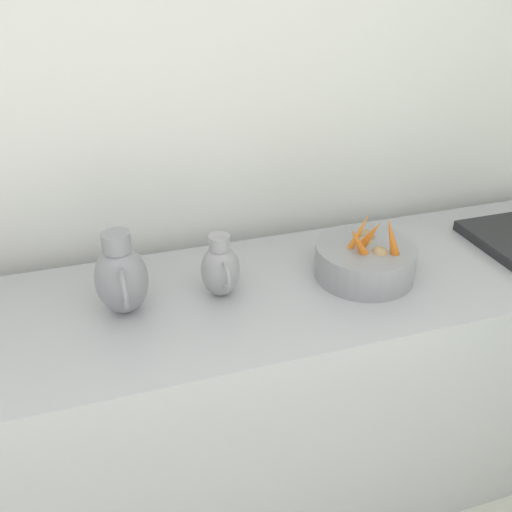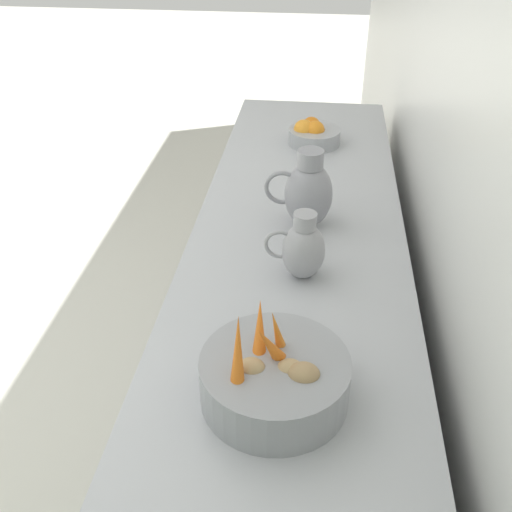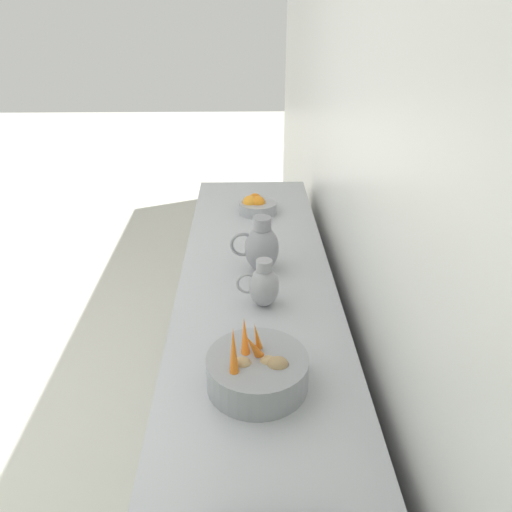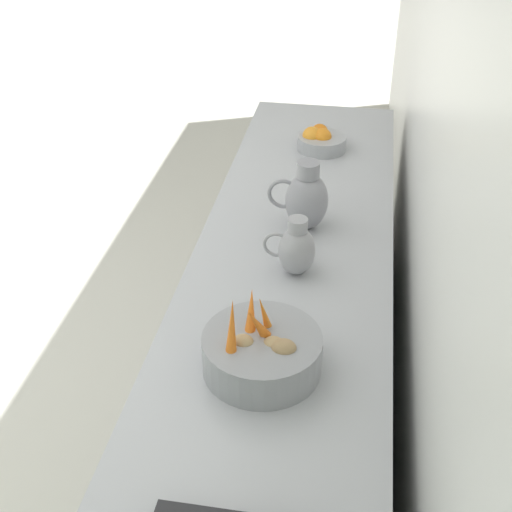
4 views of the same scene
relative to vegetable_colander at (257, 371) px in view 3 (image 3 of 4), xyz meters
name	(u,v)px [view 3 (image 3 of 4)]	position (x,y,z in m)	size (l,w,h in m)	color
tile_wall_left	(445,228)	(-0.46, 0.10, 0.53)	(0.10, 9.05, 3.00)	white
prep_counter	(258,403)	(-0.01, -0.40, -0.52)	(0.67, 3.06, 0.91)	#ADAFB5
vegetable_colander	(257,371)	(0.00, 0.00, 0.00)	(0.32, 0.32, 0.24)	gray
orange_bowl	(257,205)	(-0.03, -1.41, -0.02)	(0.21, 0.21, 0.10)	#9EA0A5
metal_pitcher_tall	(261,247)	(-0.04, -0.75, 0.06)	(0.21, 0.15, 0.25)	gray
metal_pitcher_short	(263,285)	(-0.04, -0.46, 0.03)	(0.17, 0.12, 0.20)	#939399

